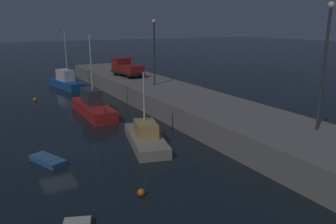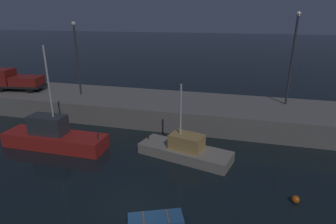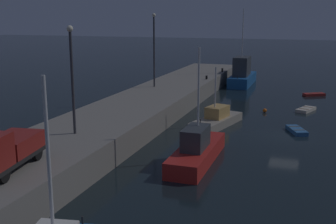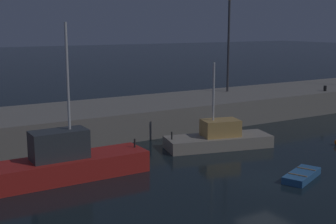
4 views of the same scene
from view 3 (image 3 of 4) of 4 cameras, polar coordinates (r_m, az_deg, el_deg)
ground_plane at (r=38.57m, az=15.40°, el=-3.15°), size 320.00×320.00×0.00m
pier_quay at (r=41.57m, az=-4.64°, el=-0.16°), size 71.53×7.52×2.02m
fishing_trawler_red at (r=30.61m, az=3.86°, el=-5.12°), size 8.52×2.32×8.17m
fishing_boat_blue at (r=65.54m, az=9.88°, el=4.93°), size 9.73×2.92×11.24m
fishing_boat_white at (r=40.92m, az=6.51°, el=-0.95°), size 7.37×3.95×5.66m
dinghy_orange_near at (r=40.10m, az=16.80°, el=-2.36°), size 3.06×2.12×0.41m
rowboat_white_mid at (r=59.10m, az=18.93°, el=2.23°), size 2.30×2.92×0.39m
dinghy_red_small at (r=49.33m, az=17.95°, el=0.31°), size 3.11×2.20×0.37m
mooring_buoy_near at (r=47.41m, az=12.80°, el=0.20°), size 0.44×0.44×0.44m
lamp_post_west at (r=30.46m, az=-12.71°, el=5.31°), size 0.44×0.44×7.61m
lamp_post_east at (r=50.28m, az=-1.88°, el=8.99°), size 0.44×0.44×8.53m
utility_truck at (r=24.66m, az=-21.29°, el=-4.78°), size 5.82×2.97×2.44m
bollard_west at (r=64.92m, az=7.27°, el=5.59°), size 0.28×0.28×0.53m
bollard_central at (r=56.98m, az=5.17°, el=4.63°), size 0.28×0.28×0.50m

